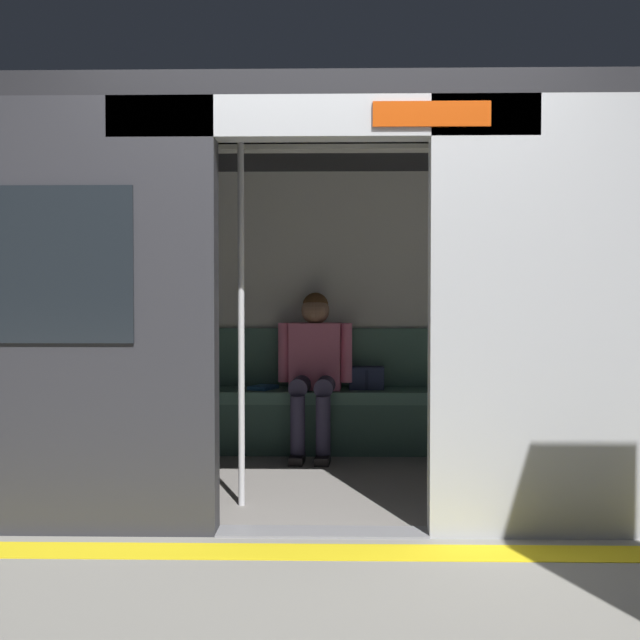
{
  "coord_description": "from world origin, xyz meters",
  "views": [
    {
      "loc": [
        -0.07,
        3.98,
        1.17
      ],
      "look_at": [
        0.04,
        -1.16,
        1.02
      ],
      "focal_mm": 45.66,
      "sensor_mm": 36.0,
      "label": 1
    }
  ],
  "objects_px": {
    "bench_seat": "(327,405)",
    "grab_pole_door": "(241,317)",
    "train_car": "(314,246)",
    "book": "(263,387)",
    "handbag": "(366,378)",
    "person_seated": "(314,362)"
  },
  "relations": [
    {
      "from": "bench_seat",
      "to": "grab_pole_door",
      "type": "distance_m",
      "value": 1.76
    },
    {
      "from": "train_car",
      "to": "book",
      "type": "bearing_deg",
      "value": -67.18
    },
    {
      "from": "grab_pole_door",
      "to": "handbag",
      "type": "bearing_deg",
      "value": -115.13
    },
    {
      "from": "handbag",
      "to": "grab_pole_door",
      "type": "relative_size",
      "value": 0.12
    },
    {
      "from": "person_seated",
      "to": "grab_pole_door",
      "type": "relative_size",
      "value": 0.57
    },
    {
      "from": "handbag",
      "to": "grab_pole_door",
      "type": "height_order",
      "value": "grab_pole_door"
    },
    {
      "from": "person_seated",
      "to": "book",
      "type": "relative_size",
      "value": 5.45
    },
    {
      "from": "person_seated",
      "to": "book",
      "type": "xyz_separation_m",
      "value": [
        0.39,
        -0.09,
        -0.2
      ]
    },
    {
      "from": "person_seated",
      "to": "handbag",
      "type": "relative_size",
      "value": 4.61
    },
    {
      "from": "grab_pole_door",
      "to": "bench_seat",
      "type": "bearing_deg",
      "value": -106.62
    },
    {
      "from": "person_seated",
      "to": "train_car",
      "type": "bearing_deg",
      "value": 91.35
    },
    {
      "from": "train_car",
      "to": "handbag",
      "type": "xyz_separation_m",
      "value": [
        -0.37,
        -0.99,
        -0.93
      ]
    },
    {
      "from": "handbag",
      "to": "grab_pole_door",
      "type": "distance_m",
      "value": 1.84
    },
    {
      "from": "book",
      "to": "grab_pole_door",
      "type": "relative_size",
      "value": 0.1
    },
    {
      "from": "bench_seat",
      "to": "person_seated",
      "type": "bearing_deg",
      "value": 28.27
    },
    {
      "from": "bench_seat",
      "to": "train_car",
      "type": "bearing_deg",
      "value": 85.34
    },
    {
      "from": "book",
      "to": "person_seated",
      "type": "bearing_deg",
      "value": -168.84
    },
    {
      "from": "bench_seat",
      "to": "handbag",
      "type": "height_order",
      "value": "handbag"
    },
    {
      "from": "train_car",
      "to": "person_seated",
      "type": "xyz_separation_m",
      "value": [
        0.02,
        -0.88,
        -0.8
      ]
    },
    {
      "from": "person_seated",
      "to": "grab_pole_door",
      "type": "xyz_separation_m",
      "value": [
        0.36,
        1.49,
        0.37
      ]
    },
    {
      "from": "train_car",
      "to": "book",
      "type": "height_order",
      "value": "train_car"
    },
    {
      "from": "book",
      "to": "train_car",
      "type": "bearing_deg",
      "value": 137.66
    }
  ]
}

